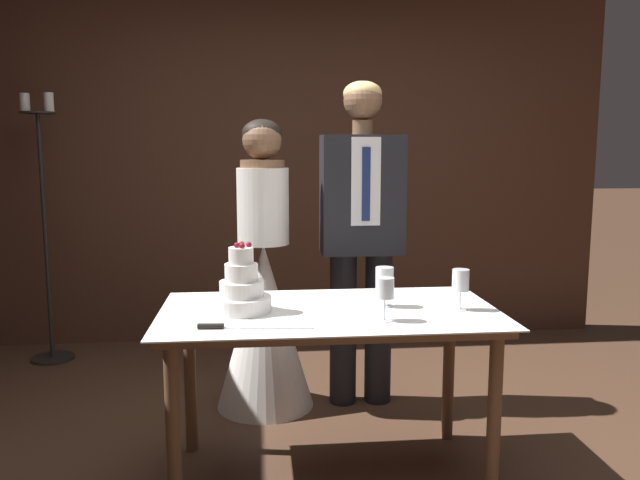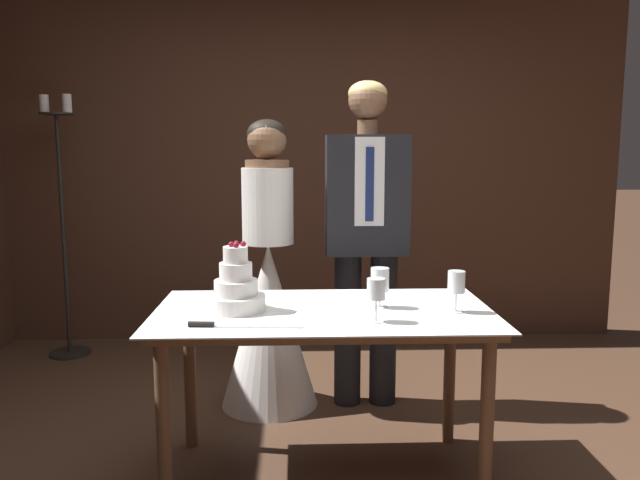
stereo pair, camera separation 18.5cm
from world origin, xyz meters
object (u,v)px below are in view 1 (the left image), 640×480
(wine_glass_middle, at_px, (385,290))
(wine_glass_far, at_px, (384,281))
(cake_table, at_px, (329,329))
(tiered_cake, at_px, (242,290))
(groom, at_px, (362,225))
(candle_stand, at_px, (46,240))
(bride, at_px, (264,303))
(wine_glass_near, at_px, (461,281))
(cake_knife, at_px, (233,327))

(wine_glass_middle, bearing_deg, wine_glass_far, 78.75)
(cake_table, bearing_deg, tiered_cake, 179.43)
(groom, height_order, candle_stand, candle_stand)
(bride, bearing_deg, wine_glass_near, -46.06)
(tiered_cake, height_order, wine_glass_middle, tiered_cake)
(tiered_cake, bearing_deg, wine_glass_middle, -19.15)
(cake_table, distance_m, wine_glass_near, 0.59)
(wine_glass_far, xyz_separation_m, bride, (-0.51, 0.77, -0.28))
(cake_table, relative_size, groom, 0.80)
(cake_table, xyz_separation_m, wine_glass_middle, (0.20, -0.19, 0.21))
(cake_table, height_order, wine_glass_far, wine_glass_far)
(wine_glass_middle, bearing_deg, groom, 85.93)
(candle_stand, bearing_deg, cake_knife, -56.13)
(tiered_cake, xyz_separation_m, candle_stand, (-1.34, 1.71, -0.01))
(wine_glass_near, xyz_separation_m, wine_glass_far, (-0.31, 0.09, -0.01))
(cake_knife, height_order, groom, groom)
(cake_table, xyz_separation_m, wine_glass_far, (0.24, 0.03, 0.20))
(cake_knife, distance_m, wine_glass_far, 0.71)
(wine_glass_near, xyz_separation_m, wine_glass_middle, (-0.35, -0.14, -0.00))
(wine_glass_near, bearing_deg, bride, 133.94)
(cake_table, bearing_deg, bride, 108.71)
(bride, xyz_separation_m, candle_stand, (-1.44, 0.92, 0.24))
(candle_stand, bearing_deg, cake_table, -44.99)
(wine_glass_near, distance_m, wine_glass_far, 0.32)
(tiered_cake, relative_size, wine_glass_near, 1.69)
(wine_glass_near, bearing_deg, groom, 108.36)
(cake_table, distance_m, tiered_cake, 0.41)
(cake_table, relative_size, bride, 0.90)
(tiered_cake, height_order, cake_knife, tiered_cake)
(wine_glass_near, xyz_separation_m, candle_stand, (-2.27, 1.77, -0.05))
(wine_glass_middle, relative_size, wine_glass_far, 1.01)
(wine_glass_middle, bearing_deg, tiered_cake, 160.85)
(bride, distance_m, groom, 0.69)
(wine_glass_middle, distance_m, wine_glass_far, 0.23)
(cake_knife, distance_m, wine_glass_near, 0.98)
(cake_table, relative_size, wine_glass_middle, 8.22)
(wine_glass_near, bearing_deg, cake_table, 174.08)
(cake_knife, relative_size, wine_glass_near, 2.53)
(wine_glass_middle, bearing_deg, cake_knife, -174.65)
(wine_glass_near, distance_m, bride, 1.22)
(tiered_cake, distance_m, groom, 1.03)
(cake_table, height_order, wine_glass_middle, wine_glass_middle)
(groom, bearing_deg, wine_glass_middle, -94.07)
(cake_knife, relative_size, groom, 0.25)
(wine_glass_near, bearing_deg, wine_glass_middle, -158.90)
(cake_table, height_order, wine_glass_near, wine_glass_near)
(wine_glass_far, distance_m, bride, 0.96)
(cake_table, bearing_deg, wine_glass_middle, -44.18)
(cake_table, distance_m, candle_stand, 2.43)
(tiered_cake, distance_m, candle_stand, 2.18)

